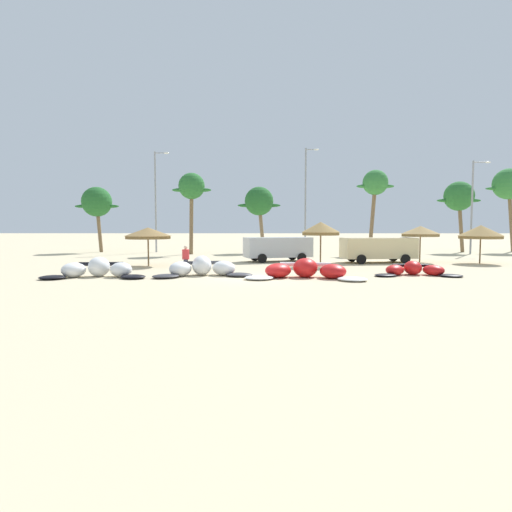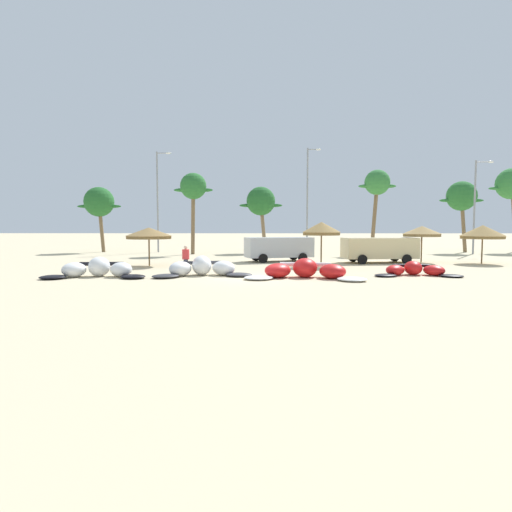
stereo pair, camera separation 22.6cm
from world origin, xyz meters
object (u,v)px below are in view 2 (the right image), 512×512
(kite_center, at_px, (414,270))
(parked_van, at_px, (378,248))
(palm_leftmost, at_px, (99,203))
(kite_left_of_center, at_px, (305,271))
(palm_center_right, at_px, (462,197))
(palm_center_left, at_px, (377,185))
(parked_car_second, at_px, (277,247))
(person_near_kites, at_px, (186,260))
(lamppost_west, at_px, (159,197))
(kite_left, at_px, (202,268))
(beach_umbrella_near_palms, at_px, (422,231))
(beach_umbrella_near_van, at_px, (149,233))
(beach_umbrella_outermost, at_px, (483,232))
(beach_umbrella_middle, at_px, (321,229))
(palm_right_of_gap, at_px, (512,185))
(lamppost_east_center, at_px, (476,202))
(lamppost_west_center, at_px, (308,195))
(palm_left, at_px, (193,188))
(palm_left_of_gap, at_px, (261,202))
(kite_far_left, at_px, (98,269))

(kite_center, bearing_deg, parked_van, 89.74)
(kite_center, xyz_separation_m, palm_leftmost, (-25.43, 20.59, 4.80))
(palm_leftmost, bearing_deg, kite_left_of_center, -48.70)
(parked_van, bearing_deg, palm_leftmost, 154.04)
(palm_leftmost, bearing_deg, palm_center_right, 0.78)
(kite_center, xyz_separation_m, palm_center_left, (2.40, 18.19, 6.35))
(parked_van, relative_size, parked_car_second, 1.02)
(parked_van, distance_m, person_near_kites, 15.02)
(kite_left_of_center, relative_size, lamppost_west, 0.63)
(kite_left, distance_m, beach_umbrella_near_palms, 17.80)
(beach_umbrella_near_van, distance_m, person_near_kites, 6.29)
(beach_umbrella_outermost, relative_size, person_near_kites, 1.92)
(palm_leftmost, bearing_deg, lamppost_west, 0.32)
(beach_umbrella_middle, bearing_deg, palm_right_of_gap, 37.96)
(person_near_kites, xyz_separation_m, lamppost_east_center, (24.67, 18.28, 4.20))
(beach_umbrella_near_palms, relative_size, palm_center_right, 0.39)
(kite_left, distance_m, palm_center_right, 32.21)
(lamppost_west_center, bearing_deg, parked_car_second, -105.44)
(beach_umbrella_outermost, xyz_separation_m, lamppost_west, (-26.68, 12.91, 3.37))
(beach_umbrella_near_palms, bearing_deg, palm_left, 154.98)
(beach_umbrella_near_palms, distance_m, palm_center_right, 15.22)
(palm_left_of_gap, relative_size, lamppost_west, 0.65)
(palm_center_right, bearing_deg, kite_center, -119.03)
(beach_umbrella_middle, xyz_separation_m, palm_leftmost, (-20.95, 15.32, 2.56))
(lamppost_east_center, bearing_deg, lamppost_west_center, 168.15)
(beach_umbrella_middle, bearing_deg, palm_left, 131.24)
(parked_van, relative_size, lamppost_west, 0.54)
(kite_center, xyz_separation_m, beach_umbrella_outermost, (7.41, 7.72, 1.99))
(kite_left, height_order, palm_center_right, palm_center_right)
(parked_car_second, xyz_separation_m, palm_left_of_gap, (-1.43, 11.24, 4.05))
(beach_umbrella_middle, bearing_deg, kite_center, -49.65)
(beach_umbrella_near_palms, xyz_separation_m, palm_leftmost, (-28.87, 11.83, 2.79))
(kite_center, bearing_deg, kite_far_left, -176.16)
(parked_car_second, height_order, lamppost_west, lamppost_west)
(palm_center_left, relative_size, lamppost_west, 0.79)
(palm_left, bearing_deg, palm_left_of_gap, 25.04)
(parked_car_second, bearing_deg, beach_umbrella_middle, -53.88)
(parked_van, relative_size, palm_left_of_gap, 0.83)
(parked_van, height_order, lamppost_west_center, lamppost_west_center)
(parked_van, relative_size, lamppost_east_center, 0.62)
(kite_far_left, height_order, lamppost_west, lamppost_west)
(parked_car_second, relative_size, palm_left_of_gap, 0.81)
(palm_left, bearing_deg, lamppost_east_center, 2.29)
(beach_umbrella_near_van, distance_m, beach_umbrella_near_palms, 19.89)
(person_near_kites, xyz_separation_m, palm_center_left, (15.10, 17.95, 5.83))
(beach_umbrella_middle, bearing_deg, palm_center_left, 61.98)
(kite_far_left, distance_m, palm_left_of_gap, 23.63)
(kite_left, xyz_separation_m, beach_umbrella_near_palms, (15.13, 9.18, 1.90))
(parked_van, height_order, palm_leftmost, palm_leftmost)
(beach_umbrella_near_van, distance_m, lamppost_east_center, 31.19)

